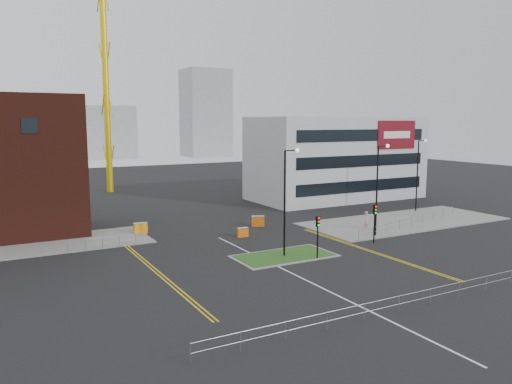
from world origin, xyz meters
TOP-DOWN VIEW (x-y plane):
  - ground at (0.00, 0.00)m, footprint 200.00×200.00m
  - pavement_right at (22.00, 14.00)m, footprint 24.00×10.00m
  - island_kerb at (2.00, 8.00)m, footprint 8.60×4.60m
  - grass_island at (2.00, 8.00)m, footprint 8.00×4.00m
  - office_block at (26.01, 31.97)m, footprint 25.00×12.20m
  - tower_crane at (3.48, 54.99)m, footprint 53.00×1.80m
  - streetlamp_island at (2.22, 8.00)m, footprint 1.46×0.36m
  - streetlamp_right_near at (14.22, 10.00)m, footprint 1.46×0.36m
  - streetlamp_right_far at (28.22, 18.00)m, footprint 1.46×0.36m
  - traffic_light_island at (4.00, 5.98)m, footprint 0.28×0.33m
  - traffic_light_right at (12.00, 7.98)m, footprint 0.28×0.33m
  - railing_front at (0.00, -6.00)m, footprint 24.05×0.05m
  - railing_left at (-11.00, 18.00)m, footprint 6.05×0.05m
  - railing_right at (20.50, 11.50)m, footprint 19.05×5.05m
  - centre_line at (0.00, 2.00)m, footprint 0.15×30.00m
  - yellow_left_a at (-9.00, 10.00)m, footprint 0.12×24.00m
  - yellow_left_b at (-8.70, 10.00)m, footprint 0.12×24.00m
  - yellow_right_a at (9.50, 6.00)m, footprint 0.12×20.00m
  - yellow_right_b at (9.80, 6.00)m, footprint 0.12×20.00m
  - skyline_b at (10.00, 130.00)m, footprint 24.00×12.00m
  - skyline_c at (45.00, 125.00)m, footprint 14.00×12.00m
  - skyline_d at (-8.00, 140.00)m, footprint 30.00×12.00m
  - pedestrian at (15.29, 12.78)m, footprint 0.85×0.72m
  - barrier_left at (-6.28, 22.39)m, footprint 1.39×0.51m
  - barrier_mid at (2.24, 16.15)m, footprint 1.12×0.38m
  - barrier_right at (6.00, 19.82)m, footprint 1.45×0.98m

SIDE VIEW (x-z plane):
  - ground at x=0.00m, z-range 0.00..0.00m
  - centre_line at x=0.00m, z-range 0.00..0.01m
  - yellow_left_a at x=-9.00m, z-range 0.00..0.01m
  - yellow_left_b at x=-8.70m, z-range 0.00..0.01m
  - yellow_right_a at x=9.50m, z-range 0.00..0.01m
  - yellow_right_b at x=9.80m, z-range 0.00..0.01m
  - island_kerb at x=2.00m, z-range 0.00..0.08m
  - pavement_right at x=22.00m, z-range 0.00..0.12m
  - grass_island at x=2.00m, z-range 0.00..0.12m
  - barrier_mid at x=2.24m, z-range 0.04..0.98m
  - barrier_left at x=-6.28m, z-range 0.05..1.21m
  - barrier_right at x=6.00m, z-range 0.05..1.21m
  - railing_left at x=-11.00m, z-range 0.19..1.29m
  - railing_right at x=20.50m, z-range 0.23..1.33m
  - railing_front at x=0.00m, z-range 0.23..1.33m
  - pedestrian at x=15.29m, z-range 0.00..1.97m
  - traffic_light_island at x=4.00m, z-range 0.74..4.39m
  - traffic_light_right at x=12.00m, z-range 0.74..4.39m
  - streetlamp_island at x=2.22m, z-range 0.82..10.00m
  - streetlamp_right_near at x=14.22m, z-range 0.82..10.00m
  - streetlamp_right_far at x=28.22m, z-range 0.82..10.00m
  - skyline_d at x=-8.00m, z-range 0.00..12.00m
  - office_block at x=26.01m, z-range 0.00..12.00m
  - skyline_b at x=10.00m, z-range 0.00..16.00m
  - skyline_c at x=45.00m, z-range 0.00..28.00m
  - tower_crane at x=3.48m, z-range 7.84..50.23m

